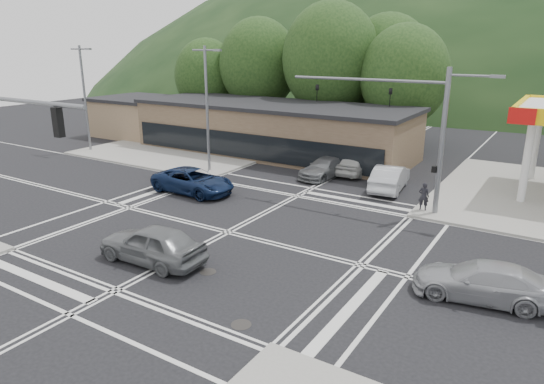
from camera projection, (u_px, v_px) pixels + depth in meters
The scene contains 20 objects.
ground at pixel (228, 232), 24.50m from camera, with size 120.00×120.00×0.00m, color black.
sidewalk_nw at pixel (196, 147), 44.24m from camera, with size 16.00×16.00×0.15m, color gray.
commercial_row at pixel (272, 130), 41.74m from camera, with size 24.00×8.00×4.00m, color brown.
commercial_nw at pixel (141, 118), 49.93m from camera, with size 8.00×7.00×3.60m, color #846B4F.
hill_north at pixel (499, 91), 97.36m from camera, with size 252.00×126.00×140.00m, color black.
tree_n_a at pixel (259, 64), 48.95m from camera, with size 8.00×8.00×11.75m.
tree_n_b at pixel (331, 59), 44.69m from camera, with size 9.00×9.00×12.98m.
tree_n_c at pixel (404, 76), 41.51m from camera, with size 7.60×7.60×10.87m.
tree_n_d at pixel (207, 76), 51.57m from camera, with size 6.80×6.80×9.76m.
tree_n_e at pixel (387, 65), 46.08m from camera, with size 8.40×8.40×11.98m.
streetlight_nw at pixel (208, 103), 34.59m from camera, with size 2.50×0.25×9.00m.
streetlight_w at pixel (85, 93), 41.45m from camera, with size 2.50×0.25×9.00m.
signal_mast_ne at pixel (420, 122), 26.12m from camera, with size 11.65×0.30×8.00m.
car_blue_west at pixel (193, 181), 30.79m from camera, with size 2.57×5.56×1.55m, color #0E1C3D.
car_grey_center at pixel (152, 244), 20.93m from camera, with size 2.01×5.00×1.70m, color slate.
car_silver_east at pixel (483, 281), 17.92m from camera, with size 2.02×4.96×1.44m, color #9B9DA2.
car_queue_a at pixel (390, 178), 31.36m from camera, with size 1.75×5.02×1.65m, color #B8BBC0.
car_queue_b at pixel (357, 163), 35.28m from camera, with size 1.88×4.66×1.59m, color beige.
car_northbound at pixel (325, 168), 34.37m from camera, with size 1.94×4.77×1.38m, color slate.
pedestrian at pixel (424, 196), 27.12m from camera, with size 0.58×0.38×1.60m, color black.
Camera 1 is at (14.04, -18.13, 9.14)m, focal length 32.00 mm.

